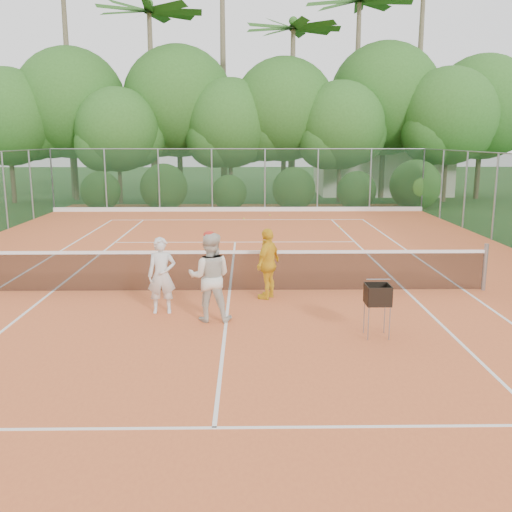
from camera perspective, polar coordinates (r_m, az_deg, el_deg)
The scene contains 14 objects.
ground at distance 13.29m, azimuth -2.66°, elevation -3.61°, with size 120.00×120.00×0.00m, color #1F4619.
clay_court at distance 13.29m, azimuth -2.66°, elevation -3.57°, with size 18.00×36.00×0.02m, color #D96532.
club_building at distance 37.85m, azimuth 12.34°, elevation 8.37°, with size 8.00×5.00×3.00m, color beige.
tennis_net at distance 13.16m, azimuth -2.68°, elevation -1.38°, with size 11.97×0.10×1.10m.
player_white at distance 11.63m, azimuth -9.41°, elevation -1.93°, with size 0.56×0.37×1.55m, color silver.
player_center_grp at distance 11.01m, azimuth -4.63°, elevation -2.07°, with size 0.87×0.69×1.76m.
player_yellow at distance 12.53m, azimuth 1.21°, elevation -0.75°, with size 0.92×0.38×1.57m, color yellow.
ball_hopper at distance 10.31m, azimuth 12.07°, elevation -3.90°, with size 0.42×0.42×0.95m.
stray_ball_a at distance 25.16m, azimuth -1.22°, elevation 3.79°, with size 0.07×0.07×0.07m, color #B7CA2F.
stray_ball_b at distance 26.25m, azimuth 1.39°, elevation 4.11°, with size 0.07×0.07×0.07m, color #CCD832.
stray_ball_c at distance 22.89m, azimuth 8.37°, elevation 2.88°, with size 0.07×0.07×0.07m, color #C2DE33.
court_markings at distance 13.28m, azimuth -2.66°, elevation -3.52°, with size 11.03×23.83×0.01m.
fence_back at distance 27.89m, azimuth -1.77°, elevation 7.59°, with size 18.07×0.07×3.00m.
tropical_treeline at distance 33.09m, azimuth 0.89°, elevation 14.45°, with size 32.10×8.49×15.03m.
Camera 1 is at (0.41, -12.81, 3.50)m, focal length 40.00 mm.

